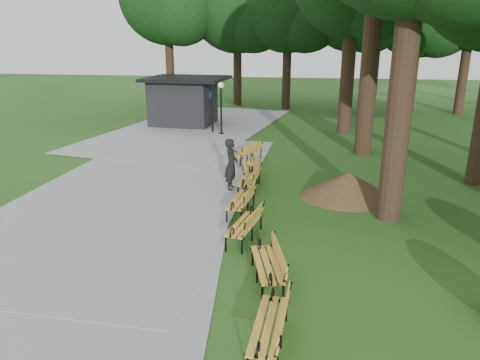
% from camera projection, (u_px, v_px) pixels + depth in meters
% --- Properties ---
extents(ground, '(100.00, 100.00, 0.00)m').
position_uv_depth(ground, '(234.00, 225.00, 13.14)').
color(ground, '#204D16').
rests_on(ground, ground).
extents(path, '(12.00, 38.00, 0.06)m').
position_uv_depth(path, '(140.00, 186.00, 16.54)').
color(path, gray).
rests_on(path, ground).
extents(person, '(0.45, 0.69, 1.87)m').
position_uv_depth(person, '(231.00, 165.00, 15.93)').
color(person, black).
rests_on(person, ground).
extents(kiosk, '(4.94, 4.36, 2.93)m').
position_uv_depth(kiosk, '(183.00, 101.00, 27.70)').
color(kiosk, black).
rests_on(kiosk, ground).
extents(lamp_post, '(0.32, 0.32, 2.90)m').
position_uv_depth(lamp_post, '(221.00, 97.00, 24.64)').
color(lamp_post, black).
rests_on(lamp_post, ground).
extents(dirt_mound, '(2.76, 2.76, 0.88)m').
position_uv_depth(dirt_mound, '(348.00, 185.00, 15.30)').
color(dirt_mound, '#47301C').
rests_on(dirt_mound, ground).
extents(bench_0, '(0.74, 1.93, 0.88)m').
position_uv_depth(bench_0, '(269.00, 325.00, 7.88)').
color(bench_0, gold).
rests_on(bench_0, ground).
extents(bench_1, '(1.09, 2.00, 0.88)m').
position_uv_depth(bench_1, '(267.00, 264.00, 9.98)').
color(bench_1, gold).
rests_on(bench_1, ground).
extents(bench_2, '(0.98, 1.99, 0.88)m').
position_uv_depth(bench_2, '(244.00, 225.00, 12.09)').
color(bench_2, gold).
rests_on(bench_2, ground).
extents(bench_3, '(0.82, 1.95, 0.88)m').
position_uv_depth(bench_3, '(241.00, 200.00, 13.87)').
color(bench_3, gold).
rests_on(bench_3, ground).
extents(bench_4, '(0.75, 1.93, 0.88)m').
position_uv_depth(bench_4, '(249.00, 179.00, 15.95)').
color(bench_4, gold).
rests_on(bench_4, ground).
extents(bench_5, '(0.99, 1.99, 0.88)m').
position_uv_depth(bench_5, '(250.00, 166.00, 17.57)').
color(bench_5, gold).
rests_on(bench_5, ground).
extents(bench_6, '(1.38, 1.99, 0.88)m').
position_uv_depth(bench_6, '(247.00, 152.00, 19.64)').
color(bench_6, gold).
rests_on(bench_6, ground).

